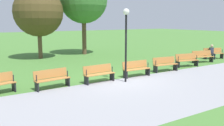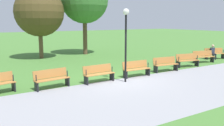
# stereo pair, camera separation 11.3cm
# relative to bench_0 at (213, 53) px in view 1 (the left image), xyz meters

# --- Properties ---
(ground_plane) EXTENTS (120.00, 120.00, 0.00)m
(ground_plane) POSITION_rel_bench_0_xyz_m (10.70, 1.87, -0.47)
(ground_plane) COLOR #477A33
(path_paving) EXTENTS (36.17, 5.63, 0.01)m
(path_paving) POSITION_rel_bench_0_xyz_m (10.70, 4.55, -0.47)
(path_paving) COLOR #939399
(path_paving) RESTS_ON ground
(bench_0) EXTENTS (1.73, 0.99, 0.89)m
(bench_0) POSITION_rel_bench_0_xyz_m (0.00, 0.00, 0.00)
(bench_0) COLOR #B27538
(bench_0) RESTS_ON ground
(bench_1) EXTENTS (1.73, 0.89, 0.89)m
(bench_1) POSITION_rel_bench_0_xyz_m (2.31, 0.71, 0.00)
(bench_1) COLOR #B27538
(bench_1) RESTS_ON ground
(bench_2) EXTENTS (1.72, 0.77, 0.89)m
(bench_2) POSITION_rel_bench_0_xyz_m (4.68, 1.24, 0.00)
(bench_2) COLOR #B27538
(bench_2) RESTS_ON ground
(bench_3) EXTENTS (1.71, 0.66, 0.89)m
(bench_3) POSITION_rel_bench_0_xyz_m (7.07, 1.60, 0.00)
(bench_3) COLOR #B27538
(bench_3) RESTS_ON ground
(bench_4) EXTENTS (1.68, 0.53, 0.89)m
(bench_4) POSITION_rel_bench_0_xyz_m (9.49, 1.78, 0.00)
(bench_4) COLOR #B27538
(bench_4) RESTS_ON ground
(bench_5) EXTENTS (1.68, 0.53, 0.89)m
(bench_5) POSITION_rel_bench_0_xyz_m (11.91, 1.78, 0.00)
(bench_5) COLOR #B27538
(bench_5) RESTS_ON ground
(bench_6) EXTENTS (1.71, 0.66, 0.89)m
(bench_6) POSITION_rel_bench_0_xyz_m (14.32, 1.60, 0.00)
(bench_6) COLOR #B27538
(bench_6) RESTS_ON ground
(person_seated) EXTENTS (0.46, 0.59, 1.20)m
(person_seated) POSITION_rel_bench_0_xyz_m (0.27, 0.06, 0.17)
(person_seated) COLOR #2D3347
(person_seated) RESTS_ON ground
(tree_0) EXTENTS (4.03, 4.03, 5.85)m
(tree_0) POSITION_rel_bench_0_xyz_m (12.08, -7.91, 3.36)
(tree_0) COLOR brown
(tree_0) RESTS_ON ground
(tree_1) EXTENTS (4.35, 4.35, 7.21)m
(tree_1) POSITION_rel_bench_0_xyz_m (7.82, -8.25, 4.54)
(tree_1) COLOR brown
(tree_1) RESTS_ON ground
(lamp_post) EXTENTS (0.32, 0.32, 3.74)m
(lamp_post) POSITION_rel_bench_0_xyz_m (10.70, 2.45, 2.16)
(lamp_post) COLOR black
(lamp_post) RESTS_ON ground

